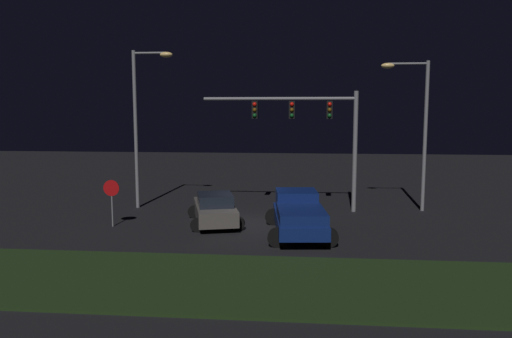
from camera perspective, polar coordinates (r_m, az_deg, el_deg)
The scene contains 8 objects.
ground_plane at distance 23.72m, azimuth -1.31°, elevation -6.44°, with size 80.00×80.00×0.00m, color black.
grass_median at distance 15.91m, azimuth -4.82°, elevation -12.99°, with size 27.34×5.42×0.10m, color black.
pickup_truck at distance 21.64m, azimuth 4.99°, elevation -5.05°, with size 3.23×5.57×1.80m.
car_sedan at distance 23.60m, azimuth -4.85°, elevation -4.69°, with size 3.21×4.72×1.51m.
traffic_signal_gantry at distance 26.38m, azimuth 6.31°, elevation 5.60°, with size 8.32×0.56×6.50m.
street_lamp_left at distance 27.79m, azimuth -13.19°, elevation 6.60°, with size 2.28×0.44×8.74m.
street_lamp_right at distance 27.63m, azimuth 18.30°, elevation 5.77°, with size 2.55×0.44×8.10m.
stop_sign at distance 23.81m, azimuth -16.59°, elevation -2.84°, with size 0.76×0.08×2.23m.
Camera 1 is at (2.69, -22.94, 5.43)m, focal length 34.07 mm.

